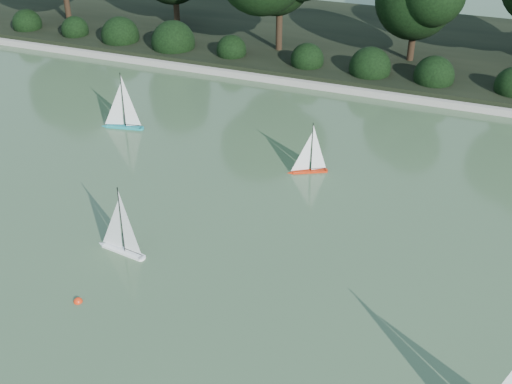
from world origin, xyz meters
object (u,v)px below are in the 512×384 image
sailboat_orange (306,164)px  race_buoy (78,302)px  sailboat_white_a (119,240)px  sailboat_teal (120,119)px

sailboat_orange → race_buoy: (-2.19, -5.41, -0.20)m
sailboat_white_a → sailboat_orange: size_ratio=1.16×
sailboat_orange → sailboat_teal: (-4.97, 0.51, 0.04)m
sailboat_teal → race_buoy: (2.78, -5.91, -0.24)m
sailboat_white_a → race_buoy: bearing=-86.1°
sailboat_orange → race_buoy: 5.84m
sailboat_orange → sailboat_teal: sailboat_teal is taller
sailboat_white_a → sailboat_orange: bearing=60.0°
sailboat_teal → sailboat_orange: bearing=-5.8°
race_buoy → sailboat_white_a: bearing=93.9°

